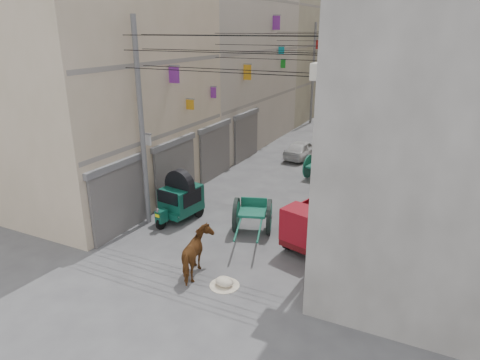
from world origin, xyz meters
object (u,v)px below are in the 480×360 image
Objects in this scene: tonga_cart at (253,215)px; horse at (197,254)px; feed_sack at (224,282)px; distant_car_grey at (387,119)px; auto_rickshaw at (180,197)px; distant_car_white at (302,149)px; second_cart at (320,168)px; mini_truck at (314,227)px; distant_car_green at (378,99)px.

tonga_cart is 1.83× the size of horse.
feed_sack is 26.64m from distant_car_grey.
auto_rickshaw reaches higher than distant_car_white.
second_cart is (0.61, 7.10, -0.05)m from tonga_cart.
distant_car_white is at bearing -91.56° from distant_car_grey.
mini_truck is at bearing -23.08° from tonga_cart.
distant_car_green is (-1.39, 36.68, 0.47)m from feed_sack.
mini_truck is 11.51m from distant_car_white.
auto_rickshaw is 4.10× the size of feed_sack.
tonga_cart is 2.05× the size of second_cart.
auto_rickshaw is at bearing 93.48° from distant_car_green.
mini_truck is 33.25m from distant_car_green.
feed_sack is 0.14× the size of distant_car_green.
distant_car_white is (-1.23, 14.17, -0.19)m from horse.
distant_car_grey is (2.04, 26.44, -0.21)m from horse.
tonga_cart is 0.76× the size of distant_car_green.
distant_car_white reaches higher than feed_sack.
distant_car_grey is (0.97, 26.62, 0.39)m from feed_sack.
mini_truck reaches higher than feed_sack.
distant_car_white is 0.76× the size of distant_car_green.
tonga_cart is (3.19, 0.20, -0.25)m from auto_rickshaw.
second_cart is at bearing 70.09° from auto_rickshaw.
feed_sack is at bearing 151.87° from horse.
auto_rickshaw is 3.20m from tonga_cart.
second_cart is 15.80m from distant_car_grey.
horse reaches higher than second_cart.
distant_car_green is (0.91, 22.33, 0.06)m from distant_car_white.
distant_car_white is (-1.53, 10.59, -0.16)m from tonga_cart.
distant_car_green is (2.57, 33.12, -0.34)m from auto_rickshaw.
mini_truck is 2.10× the size of second_cart.
tonga_cart is 3.88m from feed_sack.
tonga_cart reaches higher than feed_sack.
mini_truck is 1.02× the size of distant_car_white.
auto_rickshaw is 33.22m from distant_car_green.
mini_truck is 0.78× the size of distant_car_green.
distant_car_grey is 10.33m from distant_car_green.
auto_rickshaw reaches higher than horse.
feed_sack is 0.33× the size of horse.
mini_truck is 5.71× the size of feed_sack.
tonga_cart is 22.93m from distant_car_grey.
distant_car_grey is at bearing 85.54° from auto_rickshaw.
tonga_cart is 3.59m from horse.
mini_truck reaches higher than tonga_cart.
distant_car_green is (-0.32, 36.49, -0.13)m from horse.
auto_rickshaw reaches higher than tonga_cart.
horse is at bearing -81.05° from distant_car_grey.
auto_rickshaw is 23.59m from distant_car_grey.
distant_car_green is (-1.23, 25.82, -0.04)m from second_cart.
distant_car_green is (-3.10, 33.11, -0.21)m from mini_truck.
mini_truck reaches higher than distant_car_grey.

